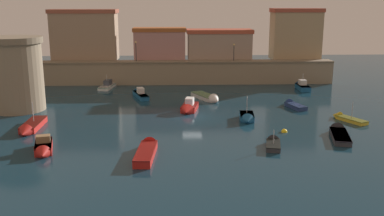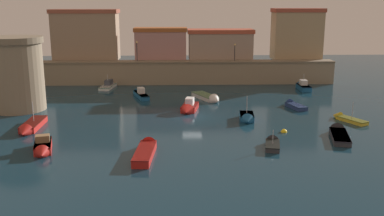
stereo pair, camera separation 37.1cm
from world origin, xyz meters
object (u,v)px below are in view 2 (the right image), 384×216
Objects in this scene: moored_boat_6 at (338,133)px; moored_boat_11 at (272,143)px; quay_lamp_1 at (235,49)px; mooring_buoy_0 at (284,132)px; moored_boat_8 at (209,98)px; fortress_tower at (17,73)px; moored_boat_10 at (247,118)px; moored_boat_0 at (146,150)px; moored_boat_5 at (110,84)px; moored_boat_9 at (43,147)px; moored_boat_12 at (346,118)px; moored_boat_4 at (140,94)px; moored_boat_2 at (302,86)px; moored_boat_1 at (293,105)px; moored_boat_3 at (189,108)px; quay_lamp_0 at (137,48)px; moored_boat_7 at (31,127)px.

moored_boat_11 reaches higher than moored_boat_6.
mooring_buoy_0 is at bearing -86.49° from quay_lamp_1.
moored_boat_11 is at bearing -115.90° from mooring_buoy_0.
moored_boat_8 is 1.61× the size of moored_boat_11.
fortress_tower reaches higher than moored_boat_10.
moored_boat_10 reaches higher than moored_boat_0.
quay_lamp_1 is at bearing 93.51° from mooring_buoy_0.
moored_boat_11 is at bearing -12.25° from moored_boat_8.
moored_boat_5 is at bearing -149.93° from moored_boat_8.
moored_boat_12 reaches higher than moored_boat_9.
moored_boat_4 is 20.63m from moored_boat_10.
moored_boat_0 is 1.07× the size of moored_boat_4.
moored_boat_8 is (10.52, -2.91, -0.11)m from moored_boat_4.
moored_boat_2 is 0.78× the size of moored_boat_8.
moored_boat_8 reaches higher than moored_boat_1.
moored_boat_6 is at bearing -18.64° from fortress_tower.
moored_boat_10 is 0.84× the size of moored_boat_12.
moored_boat_12 is at bearing -163.51° from moored_boat_1.
mooring_buoy_0 is (3.46, -4.80, -0.41)m from moored_boat_10.
moored_boat_5 is 39.07m from moored_boat_11.
moored_boat_6 is (16.11, -11.43, -0.22)m from moored_boat_3.
moored_boat_5 reaches higher than moored_boat_3.
fortress_tower reaches higher than quay_lamp_0.
quay_lamp_0 reaches higher than moored_boat_11.
moored_boat_4 is at bearing -130.03° from moored_boat_10.
fortress_tower reaches higher than mooring_buoy_0.
fortress_tower is 35.49m from moored_boat_11.
quay_lamp_0 is 0.68× the size of moored_boat_9.
moored_boat_6 is (7.50, -31.87, -5.80)m from quay_lamp_1.
moored_boat_1 is at bearing -127.54° from moored_boat_4.
moored_boat_9 is (-34.06, -30.61, -0.04)m from moored_boat_2.
moored_boat_2 is (28.01, -5.71, -5.84)m from quay_lamp_0.
moored_boat_9 reaches higher than mooring_buoy_0.
moored_boat_5 is (-8.63, 34.77, -0.05)m from moored_boat_0.
moored_boat_2 is at bearing 17.03° from fortress_tower.
moored_boat_8 is at bearing 124.05° from moored_boat_7.
moored_boat_2 is at bearing -27.69° from moored_boat_12.
moored_boat_2 is 24.36m from moored_boat_3.
moored_boat_7 reaches higher than mooring_buoy_0.
moored_boat_6 is 1.65× the size of moored_boat_11.
moored_boat_12 is at bearing -37.77° from moored_boat_11.
moored_boat_11 is (15.51, -24.38, -0.17)m from moored_boat_4.
moored_boat_1 is (23.17, -18.30, -6.10)m from quay_lamp_0.
moored_boat_6 reaches higher than moored_boat_1.
moored_boat_0 is 1.45× the size of moored_boat_9.
moored_boat_12 is (26.66, -14.89, -0.21)m from moored_boat_4.
moored_boat_1 is 1.14× the size of moored_boat_11.
fortress_tower is 37.82m from moored_boat_1.
quay_lamp_1 is (17.23, 0.00, -0.28)m from quay_lamp_0.
moored_boat_7 is 37.76m from moored_boat_12.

